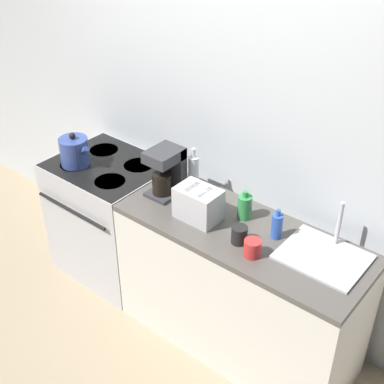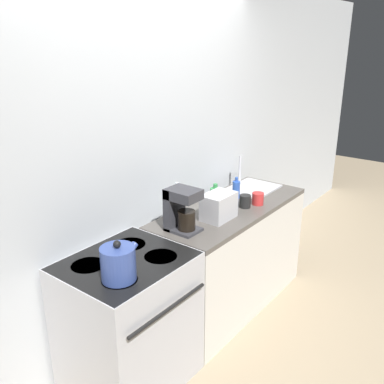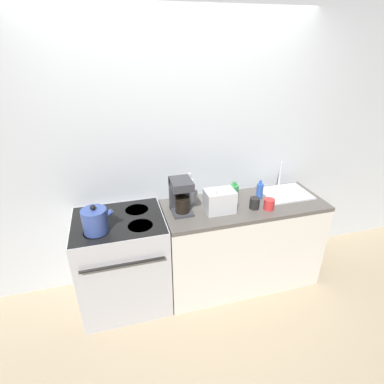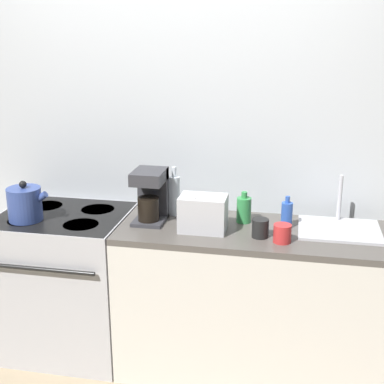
{
  "view_description": "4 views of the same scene",
  "coord_description": "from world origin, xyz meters",
  "views": [
    {
      "loc": [
        1.84,
        -1.76,
        2.73
      ],
      "look_at": [
        0.16,
        0.3,
        1.0
      ],
      "focal_mm": 50.0,
      "sensor_mm": 36.0,
      "label": 1
    },
    {
      "loc": [
        -2.17,
        -1.39,
        2.16
      ],
      "look_at": [
        0.13,
        0.38,
        1.11
      ],
      "focal_mm": 40.0,
      "sensor_mm": 36.0,
      "label": 2
    },
    {
      "loc": [
        -0.58,
        -1.9,
        2.23
      ],
      "look_at": [
        0.04,
        0.32,
        1.07
      ],
      "focal_mm": 28.0,
      "sensor_mm": 36.0,
      "label": 3
    },
    {
      "loc": [
        0.74,
        -2.48,
        1.98
      ],
      "look_at": [
        0.18,
        0.36,
        1.07
      ],
      "focal_mm": 50.0,
      "sensor_mm": 36.0,
      "label": 4
    }
  ],
  "objects": [
    {
      "name": "toaster",
      "position": [
        0.26,
        0.23,
        0.99
      ],
      "size": [
        0.26,
        0.18,
        0.2
      ],
      "color": "#BCBCC1",
      "rests_on": "counter_block"
    },
    {
      "name": "sink_tray",
      "position": [
        1.0,
        0.37,
        0.91
      ],
      "size": [
        0.44,
        0.36,
        0.28
      ],
      "color": "#B7B7BC",
      "rests_on": "counter_block"
    },
    {
      "name": "bottle_green",
      "position": [
        0.47,
        0.4,
        0.97
      ],
      "size": [
        0.08,
        0.08,
        0.18
      ],
      "color": "#338C47",
      "rests_on": "counter_block"
    },
    {
      "name": "stove",
      "position": [
        -0.61,
        0.32,
        0.46
      ],
      "size": [
        0.76,
        0.67,
        0.89
      ],
      "color": "#B7B7BC",
      "rests_on": "ground_plane"
    },
    {
      "name": "ground_plane",
      "position": [
        0.0,
        0.0,
        0.0
      ],
      "size": [
        12.0,
        12.0,
        0.0
      ],
      "primitive_type": "plane",
      "color": "tan"
    },
    {
      "name": "coffee_maker",
      "position": [
        -0.06,
        0.33,
        1.06
      ],
      "size": [
        0.17,
        0.22,
        0.31
      ],
      "color": "#333338",
      "rests_on": "counter_block"
    },
    {
      "name": "counter_block",
      "position": [
        0.53,
        0.29,
        0.45
      ],
      "size": [
        1.5,
        0.59,
        0.89
      ],
      "color": "silver",
      "rests_on": "ground_plane"
    },
    {
      "name": "bottle_clear",
      "position": [
        0.05,
        0.45,
        1.02
      ],
      "size": [
        0.07,
        0.07,
        0.29
      ],
      "color": "silver",
      "rests_on": "counter_block"
    },
    {
      "name": "cup_red",
      "position": [
        0.7,
        0.15,
        0.94
      ],
      "size": [
        0.09,
        0.09,
        0.1
      ],
      "color": "red",
      "rests_on": "counter_block"
    },
    {
      "name": "cup_black",
      "position": [
        0.58,
        0.19,
        0.95
      ],
      "size": [
        0.09,
        0.09,
        0.1
      ],
      "color": "black",
      "rests_on": "counter_block"
    },
    {
      "name": "kettle",
      "position": [
        -0.77,
        0.19,
        0.99
      ],
      "size": [
        0.25,
        0.19,
        0.24
      ],
      "color": "#33478C",
      "rests_on": "stove"
    },
    {
      "name": "bottle_blue",
      "position": [
        0.71,
        0.36,
        0.97
      ],
      "size": [
        0.06,
        0.06,
        0.18
      ],
      "color": "#2D56B7",
      "rests_on": "counter_block"
    },
    {
      "name": "wall_back",
      "position": [
        0.0,
        0.69,
        1.3
      ],
      "size": [
        8.0,
        0.05,
        2.6
      ],
      "color": "silver",
      "rests_on": "ground_plane"
    }
  ]
}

